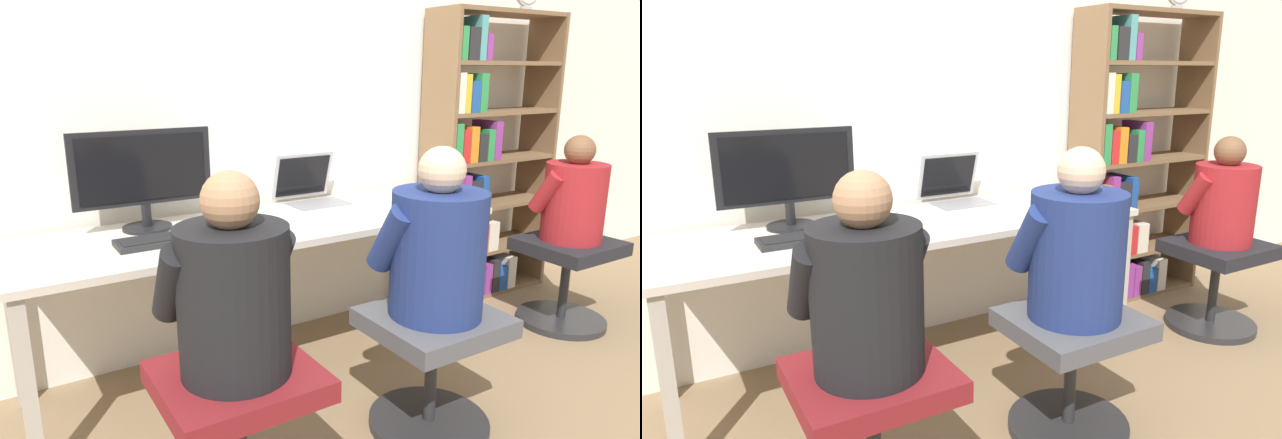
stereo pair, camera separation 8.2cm
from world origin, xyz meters
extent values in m
plane|color=#846B4C|center=(0.00, 0.00, 0.00)|extent=(14.00, 14.00, 0.00)
cube|color=white|center=(0.00, 0.72, 1.30)|extent=(10.00, 0.05, 2.60)
cube|color=beige|center=(0.00, 0.33, 0.70)|extent=(2.13, 0.66, 0.03)
cube|color=#ADA497|center=(-1.02, 0.04, 0.34)|extent=(0.05, 0.05, 0.69)
cube|color=#ADA497|center=(1.02, 0.04, 0.34)|extent=(0.05, 0.05, 0.69)
cube|color=#ADA497|center=(-1.02, 0.62, 0.34)|extent=(0.05, 0.05, 0.69)
cube|color=#ADA497|center=(1.02, 0.62, 0.34)|extent=(0.05, 0.05, 0.69)
cylinder|color=black|center=(-0.48, 0.50, 0.73)|extent=(0.20, 0.20, 0.01)
cylinder|color=black|center=(-0.48, 0.50, 0.78)|extent=(0.04, 0.04, 0.10)
cube|color=black|center=(-0.48, 0.50, 0.98)|extent=(0.58, 0.02, 0.31)
cube|color=black|center=(-0.48, 0.49, 0.98)|extent=(0.52, 0.01, 0.27)
cube|color=#B7B7BC|center=(0.34, 0.45, 0.73)|extent=(0.33, 0.24, 0.02)
cube|color=gray|center=(0.34, 0.45, 0.74)|extent=(0.29, 0.19, 0.00)
cube|color=#B7B7BC|center=(0.34, 0.61, 0.86)|extent=(0.33, 0.08, 0.24)
cube|color=black|center=(0.34, 0.60, 0.85)|extent=(0.29, 0.06, 0.20)
cube|color=#232326|center=(-0.46, 0.27, 0.73)|extent=(0.40, 0.15, 0.02)
cube|color=black|center=(-0.46, 0.27, 0.74)|extent=(0.37, 0.12, 0.00)
ellipsoid|color=#99999E|center=(-0.19, 0.24, 0.74)|extent=(0.07, 0.10, 0.03)
cube|color=maroon|center=(-0.48, -0.40, 0.45)|extent=(0.48, 0.44, 0.07)
cylinder|color=#262628|center=(0.33, -0.40, 0.02)|extent=(0.47, 0.47, 0.04)
cylinder|color=#262628|center=(0.33, -0.40, 0.23)|extent=(0.05, 0.05, 0.38)
cube|color=#4C4C51|center=(0.33, -0.40, 0.45)|extent=(0.48, 0.44, 0.07)
cylinder|color=black|center=(-0.48, -0.40, 0.71)|extent=(0.34, 0.34, 0.46)
sphere|color=#A87A56|center=(-0.48, -0.40, 1.02)|extent=(0.17, 0.17, 0.17)
cylinder|color=black|center=(-0.64, -0.34, 0.78)|extent=(0.09, 0.21, 0.26)
cylinder|color=black|center=(-0.32, -0.34, 0.78)|extent=(0.09, 0.21, 0.26)
cylinder|color=navy|center=(0.33, -0.40, 0.72)|extent=(0.35, 0.35, 0.47)
sphere|color=beige|center=(0.33, -0.40, 1.03)|extent=(0.17, 0.17, 0.17)
cylinder|color=navy|center=(0.16, -0.34, 0.79)|extent=(0.10, 0.22, 0.27)
cylinder|color=navy|center=(0.49, -0.34, 0.79)|extent=(0.10, 0.22, 0.27)
cube|color=brown|center=(1.18, 0.53, 0.85)|extent=(0.02, 0.27, 1.70)
cube|color=brown|center=(2.05, 0.53, 0.85)|extent=(0.02, 0.27, 1.70)
cube|color=brown|center=(1.61, 0.53, 0.01)|extent=(0.85, 0.26, 0.02)
cube|color=brown|center=(1.61, 0.53, 0.29)|extent=(0.85, 0.26, 0.02)
cube|color=brown|center=(1.61, 0.53, 0.57)|extent=(0.85, 0.26, 0.02)
cube|color=brown|center=(1.61, 0.53, 0.85)|extent=(0.85, 0.26, 0.02)
cube|color=brown|center=(1.61, 0.53, 1.13)|extent=(0.85, 0.26, 0.02)
cube|color=brown|center=(1.61, 0.53, 1.41)|extent=(0.85, 0.26, 0.02)
cube|color=brown|center=(1.61, 0.53, 1.69)|extent=(0.85, 0.26, 0.02)
cube|color=#2D8C47|center=(1.23, 0.48, 0.11)|extent=(0.06, 0.16, 0.18)
cube|color=#2D8C47|center=(1.30, 0.49, 0.14)|extent=(0.07, 0.18, 0.22)
cube|color=silver|center=(1.38, 0.51, 0.12)|extent=(0.08, 0.23, 0.20)
cube|color=#8C338C|center=(1.47, 0.49, 0.13)|extent=(0.08, 0.18, 0.22)
cube|color=#8C338C|center=(1.54, 0.48, 0.12)|extent=(0.06, 0.17, 0.19)
cube|color=#262628|center=(1.61, 0.50, 0.13)|extent=(0.06, 0.21, 0.21)
cube|color=#1E4C9E|center=(1.68, 0.48, 0.10)|extent=(0.07, 0.16, 0.15)
cube|color=silver|center=(1.75, 0.49, 0.13)|extent=(0.07, 0.17, 0.20)
cube|color=gold|center=(1.22, 0.47, 0.39)|extent=(0.05, 0.15, 0.18)
cube|color=red|center=(1.28, 0.48, 0.39)|extent=(0.05, 0.16, 0.18)
cube|color=silver|center=(1.33, 0.50, 0.41)|extent=(0.04, 0.20, 0.22)
cube|color=#262628|center=(1.39, 0.50, 0.38)|extent=(0.07, 0.20, 0.15)
cube|color=red|center=(1.47, 0.48, 0.39)|extent=(0.08, 0.16, 0.17)
cube|color=silver|center=(1.56, 0.49, 0.39)|extent=(0.08, 0.18, 0.18)
cube|color=orange|center=(1.24, 0.49, 0.66)|extent=(0.08, 0.18, 0.16)
cube|color=#8C338C|center=(1.31, 0.48, 0.69)|extent=(0.05, 0.17, 0.21)
cube|color=#262628|center=(1.39, 0.51, 0.67)|extent=(0.09, 0.23, 0.16)
cube|color=#1E4C9E|center=(1.46, 0.51, 0.68)|extent=(0.05, 0.23, 0.19)
cube|color=#2D8C47|center=(1.22, 0.51, 0.98)|extent=(0.05, 0.23, 0.22)
cube|color=red|center=(1.28, 0.50, 0.96)|extent=(0.05, 0.20, 0.19)
cube|color=orange|center=(1.34, 0.48, 0.97)|extent=(0.06, 0.16, 0.20)
cube|color=#262628|center=(1.41, 0.49, 0.94)|extent=(0.06, 0.18, 0.16)
cube|color=#2D8C47|center=(1.48, 0.49, 0.95)|extent=(0.05, 0.18, 0.18)
cube|color=#8C338C|center=(1.53, 0.50, 0.98)|extent=(0.06, 0.19, 0.22)
cube|color=silver|center=(1.22, 0.51, 1.25)|extent=(0.05, 0.22, 0.22)
cube|color=gold|center=(1.27, 0.49, 1.25)|extent=(0.04, 0.18, 0.21)
cube|color=#1E4C9E|center=(1.33, 0.50, 1.23)|extent=(0.06, 0.20, 0.17)
cube|color=#2D8C47|center=(1.39, 0.49, 1.25)|extent=(0.06, 0.19, 0.21)
cube|color=#2D8C47|center=(1.22, 0.51, 1.51)|extent=(0.04, 0.23, 0.17)
cube|color=#262628|center=(1.29, 0.48, 1.51)|extent=(0.08, 0.17, 0.17)
cube|color=teal|center=(1.36, 0.48, 1.54)|extent=(0.05, 0.16, 0.23)
cube|color=#8C338C|center=(1.41, 0.51, 1.50)|extent=(0.04, 0.23, 0.14)
cube|color=#B2B2B7|center=(1.73, 0.45, 1.71)|extent=(0.07, 0.03, 0.02)
cylinder|color=#262628|center=(1.62, -0.06, 0.02)|extent=(0.47, 0.47, 0.04)
cylinder|color=#262628|center=(1.62, -0.06, 0.23)|extent=(0.05, 0.05, 0.38)
cube|color=black|center=(1.62, -0.06, 0.45)|extent=(0.48, 0.44, 0.07)
cylinder|color=maroon|center=(1.62, -0.06, 0.69)|extent=(0.31, 0.31, 0.42)
sphere|color=brown|center=(1.62, -0.06, 0.97)|extent=(0.16, 0.16, 0.16)
cylinder|color=maroon|center=(1.47, 0.00, 0.75)|extent=(0.09, 0.19, 0.24)
cylinder|color=maroon|center=(1.77, 0.00, 0.75)|extent=(0.09, 0.19, 0.24)
camera|label=1|loc=(-1.08, -1.87, 1.37)|focal=32.00mm
camera|label=2|loc=(-1.01, -1.91, 1.37)|focal=32.00mm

